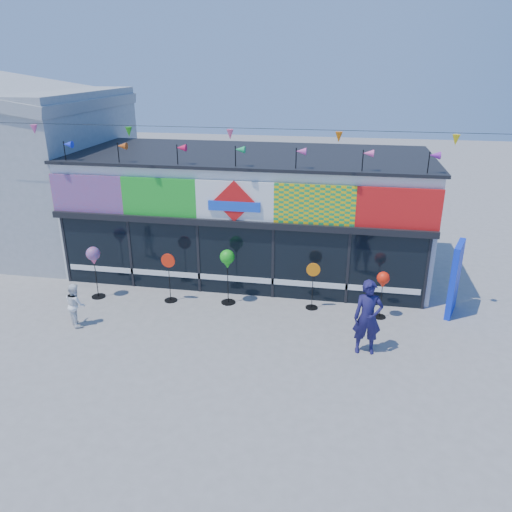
% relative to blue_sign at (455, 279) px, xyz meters
% --- Properties ---
extents(ground, '(80.00, 80.00, 0.00)m').
position_rel_blue_sign_xyz_m(ground, '(-6.58, -3.27, -1.11)').
color(ground, gray).
rests_on(ground, ground).
extents(kite_shop, '(16.00, 5.70, 5.31)m').
position_rel_blue_sign_xyz_m(kite_shop, '(-6.58, 2.67, 0.94)').
color(kite_shop, white).
rests_on(kite_shop, ground).
extents(neighbour_building, '(8.18, 7.20, 6.87)m').
position_rel_blue_sign_xyz_m(neighbour_building, '(-16.58, 3.73, 2.09)').
color(neighbour_building, '#A5A8AB').
rests_on(neighbour_building, ground).
extents(blue_sign, '(0.51, 1.10, 2.21)m').
position_rel_blue_sign_xyz_m(blue_sign, '(0.00, 0.00, 0.00)').
color(blue_sign, '#0E2ED9').
rests_on(blue_sign, ground).
extents(spinner_0, '(0.43, 0.43, 1.70)m').
position_rel_blue_sign_xyz_m(spinner_0, '(-10.86, -0.85, 0.25)').
color(spinner_0, black).
rests_on(spinner_0, ground).
extents(spinner_1, '(0.45, 0.40, 1.58)m').
position_rel_blue_sign_xyz_m(spinner_1, '(-8.49, -0.70, -0.27)').
color(spinner_1, black).
rests_on(spinner_1, ground).
extents(spinner_2, '(0.45, 0.45, 1.76)m').
position_rel_blue_sign_xyz_m(spinner_2, '(-6.68, -0.52, 0.30)').
color(spinner_2, black).
rests_on(spinner_2, ground).
extents(spinner_3, '(0.41, 0.38, 1.47)m').
position_rel_blue_sign_xyz_m(spinner_3, '(-4.09, -0.42, -0.33)').
color(spinner_3, black).
rests_on(spinner_3, ground).
extents(spinner_4, '(0.36, 0.36, 1.44)m').
position_rel_blue_sign_xyz_m(spinner_4, '(-2.08, -0.65, 0.04)').
color(spinner_4, black).
rests_on(spinner_4, ground).
extents(adult_man, '(0.76, 0.53, 1.99)m').
position_rel_blue_sign_xyz_m(adult_man, '(-2.55, -2.63, -0.11)').
color(adult_man, '#1A1748').
rests_on(adult_man, ground).
extents(child, '(0.68, 0.69, 1.26)m').
position_rel_blue_sign_xyz_m(child, '(-10.60, -2.61, -0.48)').
color(child, white).
rests_on(child, ground).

